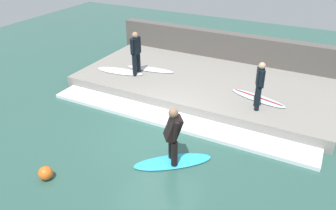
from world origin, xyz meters
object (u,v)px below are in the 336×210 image
surfboard_waiting_near (150,69)px  marker_buoy (46,173)px  surfer_waiting_near (136,51)px  surfboard_waiting_far (258,98)px  surfer_riding (173,133)px  surfer_waiting_far (260,83)px  surfboard_spare (120,71)px  surfboard_riding (173,162)px

surfboard_waiting_near → marker_buoy: surfboard_waiting_near is taller
surfer_waiting_near → surfboard_waiting_far: surfer_waiting_near is taller
surfer_riding → surfer_waiting_far: 3.43m
surfer_riding → surfboard_waiting_far: size_ratio=0.78×
surfer_waiting_far → marker_buoy: (-5.10, 3.79, -1.09)m
surfer_waiting_far → surfboard_waiting_far: (0.63, 0.10, -0.82)m
surfboard_spare → surfboard_riding: bearing=-131.1°
surfboard_waiting_near → surfboard_spare: (-0.71, 0.96, 0.00)m
surfer_waiting_far → surfboard_waiting_far: surfer_waiting_far is taller
surfer_waiting_near → surfboard_waiting_far: size_ratio=0.83×
surfboard_riding → surfboard_waiting_near: size_ratio=0.99×
surfer_riding → surfboard_waiting_far: bearing=-18.1°
surfboard_riding → surfboard_waiting_near: bearing=36.2°
surfer_waiting_near → surfboard_waiting_near: (0.60, -0.24, -0.90)m
surfboard_riding → surfer_waiting_near: surfer_waiting_near is taller
surfer_riding → surfer_waiting_near: 4.99m
marker_buoy → surfer_waiting_far: bearing=-36.6°
surfer_riding → surfer_waiting_far: (3.14, -1.33, 0.33)m
surfer_riding → surfboard_waiting_near: 5.31m
surfboard_waiting_far → marker_buoy: 6.82m
surfer_riding → surfboard_spare: surfer_riding is taller
surfer_riding → marker_buoy: 3.23m
surfboard_waiting_far → surfboard_spare: size_ratio=1.01×
surfer_waiting_near → surfboard_spare: 1.15m
surfboard_waiting_near → surfer_waiting_far: surfer_waiting_far is taller
surfboard_waiting_far → marker_buoy: size_ratio=5.76×
marker_buoy → surfboard_riding: bearing=-51.5°
surfer_riding → surfboard_waiting_far: (3.77, -1.23, -0.49)m
surfer_waiting_near → surfboard_waiting_near: surfer_waiting_near is taller
surfboard_riding → surfboard_spare: (3.56, 4.08, 0.41)m
surfer_waiting_near → surfboard_waiting_near: 1.11m
surfboard_waiting_near → surfboard_spare: size_ratio=1.01×
surfer_riding → surfer_waiting_far: bearing=-23.0°
surfboard_waiting_near → surfboard_riding: bearing=-143.8°
surfer_waiting_far → marker_buoy: size_ratio=4.39×
surfboard_riding → surfboard_waiting_far: 3.98m
surfboard_waiting_far → surfboard_spare: surfboard_waiting_far is taller
surfboard_waiting_near → surfboard_waiting_far: bearing=-96.5°
surfer_waiting_far → surfer_waiting_near: bearing=83.6°
surfer_waiting_far → marker_buoy: 6.44m
surfer_riding → surfboard_waiting_near: bearing=36.2°
surfboard_riding → surfer_waiting_far: bearing=-23.0°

